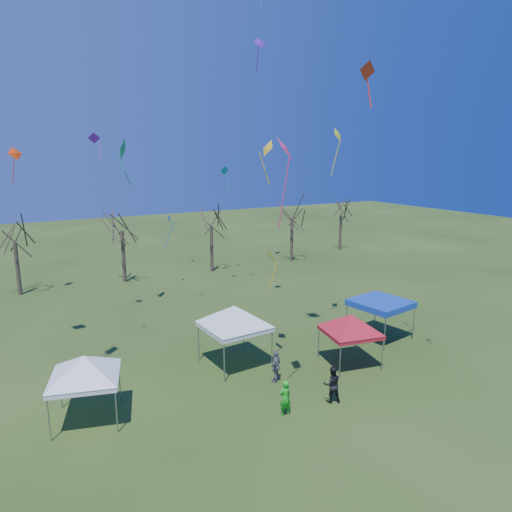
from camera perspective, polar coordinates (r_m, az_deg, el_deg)
The scene contains 24 objects.
ground at distance 22.52m, azimuth 6.02°, elevation -17.11°, with size 140.00×140.00×0.00m, color #264115.
tree_1 at distance 40.85m, azimuth -28.16°, elevation 3.52°, with size 3.42×3.42×7.54m.
tree_2 at distance 41.54m, azimuth -16.56°, elevation 5.29°, with size 3.71×3.71×8.18m.
tree_3 at distance 43.88m, azimuth -5.67°, elevation 5.82°, with size 3.59×3.59×7.91m.
tree_4 at distance 48.34m, azimuth 4.57°, elevation 6.43°, with size 3.58×3.58×7.89m.
tree_5 at distance 55.04m, azimuth 10.64°, elevation 6.64°, with size 3.39×3.39×7.46m.
tent_white_west at distance 20.76m, azimuth -20.75°, elevation -12.08°, with size 3.71×3.71×3.40m.
tent_white_mid at distance 24.28m, azimuth -2.73°, elevation -6.73°, with size 4.37×4.37×3.86m.
tent_red at distance 24.89m, azimuth 11.77°, elevation -7.61°, with size 3.67×3.67×3.29m.
tent_blue at distance 29.05m, azimuth 15.33°, elevation -5.77°, with size 3.50×3.50×2.42m.
person_green at distance 20.76m, azimuth 3.65°, elevation -17.26°, with size 0.58×0.38×1.60m, color green.
person_grey at distance 23.37m, azimuth 2.52°, elevation -13.61°, with size 0.96×0.40×1.64m, color slate.
person_dark at distance 21.92m, azimuth 9.47°, elevation -15.53°, with size 0.84×0.65×1.72m, color black.
kite_1 at distance 23.51m, azimuth 2.00°, elevation -0.13°, with size 0.74×1.03×2.08m.
kite_18 at distance 31.23m, azimuth 0.47°, elevation 25.01°, with size 0.86×0.55×2.14m.
kite_2 at distance 38.44m, azimuth -27.89°, elevation 11.23°, with size 1.27×1.05×2.76m.
kite_25 at distance 20.44m, azimuth 13.70°, elevation 21.52°, with size 0.82×0.38×1.86m.
kite_5 at distance 18.17m, azimuth 3.71°, elevation 13.14°, with size 1.29×1.32×3.62m.
kite_11 at distance 32.12m, azimuth -16.42°, elevation 12.67°, with size 1.14×1.54×3.33m.
kite_17 at distance 28.26m, azimuth 10.21°, elevation 14.62°, with size 1.05×0.88×2.86m.
kite_19 at distance 42.21m, azimuth -3.96°, elevation 10.56°, with size 0.94×0.63×2.38m.
kite_22 at distance 38.81m, azimuth -10.80°, elevation 4.54°, with size 0.96×1.07×2.97m.
kite_27 at distance 22.17m, azimuth 1.39°, elevation 13.26°, with size 0.58×0.88×2.13m.
kite_13 at distance 37.62m, azimuth -19.56°, elevation 13.68°, with size 0.98×0.71×2.32m.
Camera 1 is at (-11.55, -15.85, 11.07)m, focal length 32.00 mm.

